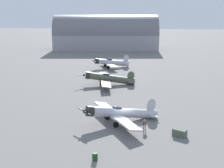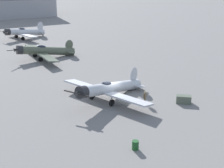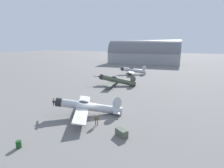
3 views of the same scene
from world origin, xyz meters
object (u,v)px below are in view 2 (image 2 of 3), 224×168
equipment_crate (184,99)px  fuel_drum (135,145)px  airplane_foreground (109,88)px  airplane_far_line (24,32)px  ground_crew_mechanic (145,96)px  airplane_mid_apron (44,51)px

equipment_crate → fuel_drum: bearing=-142.9°
airplane_foreground → airplane_far_line: (-5.59, 40.45, 0.10)m
airplane_foreground → airplane_far_line: bearing=-110.9°
airplane_far_line → ground_crew_mechanic: size_ratio=6.59×
airplane_foreground → ground_crew_mechanic: airplane_foreground is taller
airplane_foreground → equipment_crate: bearing=122.7°
airplane_foreground → ground_crew_mechanic: 4.42m
airplane_far_line → equipment_crate: airplane_far_line is taller
airplane_mid_apron → equipment_crate: 28.39m
airplane_mid_apron → ground_crew_mechanic: bearing=97.7°
airplane_foreground → airplane_mid_apron: (-4.12, 21.57, -0.01)m
fuel_drum → airplane_mid_apron: bearing=94.0°
airplane_mid_apron → airplane_far_line: size_ratio=1.25×
airplane_far_line → equipment_crate: 46.62m
airplane_mid_apron → fuel_drum: airplane_mid_apron is taller
ground_crew_mechanic → fuel_drum: ground_crew_mechanic is taller
airplane_foreground → airplane_far_line: 40.84m
equipment_crate → fuel_drum: size_ratio=2.28×
airplane_mid_apron → equipment_crate: airplane_mid_apron is taller
airplane_foreground → equipment_crate: (7.74, -4.21, -0.92)m
airplane_foreground → equipment_crate: size_ratio=6.27×
equipment_crate → ground_crew_mechanic: bearing=162.8°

